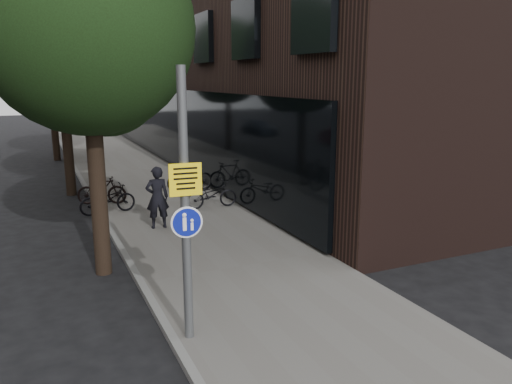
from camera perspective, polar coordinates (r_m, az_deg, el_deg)
ground at (r=8.70m, az=5.52°, el=-16.69°), size 120.00×120.00×0.00m
sidewalk at (r=17.54m, az=-10.22°, el=-1.29°), size 4.50×60.00×0.12m
curb_edge at (r=17.15m, az=-17.52°, el=-1.99°), size 0.15×60.00×0.13m
street_tree_near at (r=11.27m, az=-18.45°, el=16.43°), size 4.40×4.40×7.50m
street_tree_mid at (r=19.73m, az=-21.31°, el=14.42°), size 5.00×5.00×7.80m
street_tree_far at (r=28.71m, az=-22.48°, el=13.57°), size 5.00×5.00×7.80m
signpost at (r=7.83m, az=-8.09°, el=-1.78°), size 0.50×0.15×4.36m
pedestrian at (r=14.32m, az=-11.21°, el=-0.62°), size 0.68×0.47×1.77m
parked_bike_facade_near at (r=16.41m, az=-5.09°, el=-0.28°), size 1.72×0.64×0.90m
parked_bike_facade_far at (r=18.98m, az=-7.55°, el=1.70°), size 1.78×0.55×1.06m
parked_bike_curb_near at (r=16.33m, az=-16.61°, el=-0.80°), size 1.82×0.87×0.92m
parked_bike_curb_far at (r=17.59m, az=-17.23°, el=0.21°), size 1.69×0.96×0.98m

